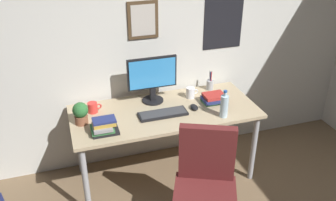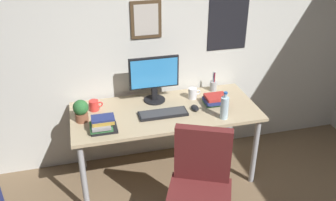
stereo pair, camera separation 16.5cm
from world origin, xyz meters
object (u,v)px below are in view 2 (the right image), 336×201
at_px(monitor, 154,77).
at_px(keyboard, 163,114).
at_px(book_stack_left, 215,100).
at_px(computer_mouse, 195,108).
at_px(water_bottle, 224,107).
at_px(coffee_mug_far, 94,105).
at_px(book_stack_right, 102,125).
at_px(coffee_mug_near, 193,93).
at_px(potted_plant, 81,110).
at_px(pen_cup, 213,85).
at_px(office_chair, 200,185).

xyz_separation_m(monitor, keyboard, (0.01, -0.28, -0.23)).
bearing_deg(book_stack_left, computer_mouse, -164.78).
bearing_deg(water_bottle, coffee_mug_far, 158.46).
distance_m(computer_mouse, coffee_mug_far, 0.90).
distance_m(book_stack_left, book_stack_right, 1.06).
xyz_separation_m(coffee_mug_near, coffee_mug_far, (-0.92, 0.00, -0.01)).
distance_m(monitor, book_stack_left, 0.59).
bearing_deg(coffee_mug_far, water_bottle, -21.54).
relative_size(potted_plant, book_stack_right, 0.89).
xyz_separation_m(coffee_mug_far, potted_plant, (-0.12, -0.16, 0.06)).
xyz_separation_m(pen_cup, book_stack_right, (-1.13, -0.47, -0.00)).
distance_m(pen_cup, book_stack_left, 0.29).
height_order(water_bottle, coffee_mug_near, water_bottle).
xyz_separation_m(water_bottle, coffee_mug_near, (-0.15, 0.42, -0.05)).
xyz_separation_m(water_bottle, coffee_mug_far, (-1.07, 0.42, -0.06)).
relative_size(monitor, water_bottle, 1.82).
bearing_deg(pen_cup, monitor, -174.05).
distance_m(water_bottle, coffee_mug_far, 1.15).
bearing_deg(book_stack_left, potted_plant, 179.90).
relative_size(pen_cup, book_stack_right, 0.91).
bearing_deg(keyboard, monitor, 92.82).
distance_m(coffee_mug_near, book_stack_left, 0.23).
bearing_deg(office_chair, coffee_mug_near, 75.75).
height_order(computer_mouse, pen_cup, pen_cup).
bearing_deg(book_stack_right, coffee_mug_far, 96.30).
distance_m(coffee_mug_near, potted_plant, 1.06).
height_order(office_chair, coffee_mug_near, office_chair).
xyz_separation_m(potted_plant, book_stack_right, (0.16, -0.20, -0.05)).
xyz_separation_m(computer_mouse, water_bottle, (0.19, -0.20, 0.09)).
distance_m(keyboard, book_stack_right, 0.55).
relative_size(coffee_mug_near, potted_plant, 0.61).
bearing_deg(potted_plant, computer_mouse, -3.37).
distance_m(office_chair, pen_cup, 1.22).
relative_size(book_stack_left, book_stack_right, 0.94).
bearing_deg(coffee_mug_far, keyboard, -22.38).
bearing_deg(coffee_mug_near, keyboard, -145.89).
bearing_deg(monitor, coffee_mug_near, -7.27).
bearing_deg(coffee_mug_near, potted_plant, -171.26).
bearing_deg(book_stack_right, pen_cup, 22.41).
bearing_deg(monitor, office_chair, -83.58).
bearing_deg(coffee_mug_near, computer_mouse, -102.48).
distance_m(monitor, potted_plant, 0.72).
relative_size(office_chair, book_stack_right, 4.33).
height_order(office_chair, coffee_mug_far, office_chair).
relative_size(monitor, coffee_mug_far, 3.71).
height_order(coffee_mug_near, book_stack_right, book_stack_right).
distance_m(coffee_mug_far, book_stack_left, 1.10).
distance_m(office_chair, coffee_mug_near, 1.04).
distance_m(computer_mouse, pen_cup, 0.44).
bearing_deg(computer_mouse, keyboard, -176.72).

